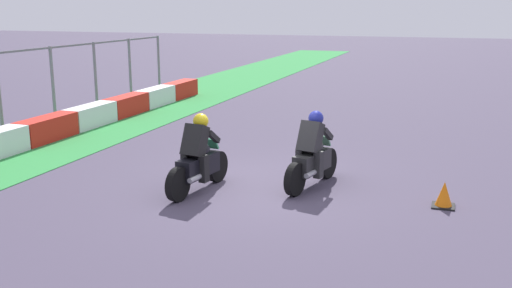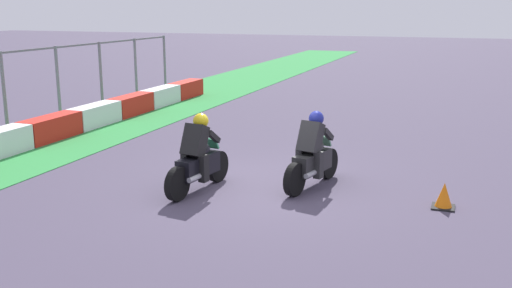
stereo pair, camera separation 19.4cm
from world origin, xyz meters
TOP-DOWN VIEW (x-y plane):
  - ground_plane at (0.00, 0.00)m, footprint 120.00×120.00m
  - rider_lane_a at (0.34, -0.95)m, footprint 2.02×0.64m
  - rider_lane_b at (-0.67, 1.05)m, footprint 2.04×0.59m
  - traffic_cone at (-0.10, -3.48)m, footprint 0.40×0.40m

SIDE VIEW (x-z plane):
  - ground_plane at x=0.00m, z-range 0.00..0.00m
  - traffic_cone at x=-0.10m, z-range -0.02..0.45m
  - rider_lane_a at x=0.34m, z-range -0.13..1.38m
  - rider_lane_b at x=-0.67m, z-range -0.13..1.38m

